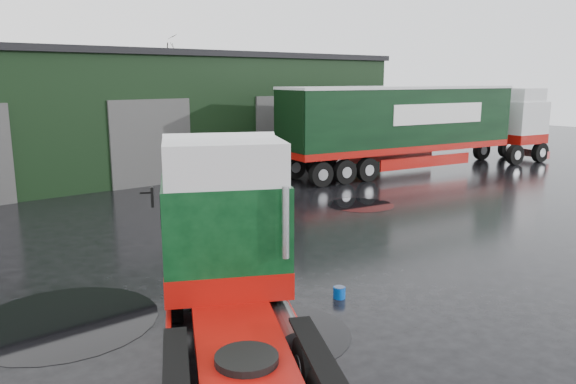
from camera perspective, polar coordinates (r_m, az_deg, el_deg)
The scene contains 9 objects.
ground at distance 14.74m, azimuth 3.68°, elevation -8.18°, with size 100.00×100.00×0.00m, color black.
warehouse at distance 32.30m, azimuth -18.47°, elevation 7.74°, with size 32.40×12.40×6.30m.
hero_tractor at distance 9.53m, azimuth -5.51°, elevation -7.09°, with size 2.64×6.23×3.87m, color #0A3316, non-canonical shape.
lorry_right at distance 30.16m, azimuth 11.28°, elevation 6.23°, with size 3.02×17.43×4.58m, color silver, non-canonical shape.
wash_bucket at distance 13.12m, azimuth 5.23°, elevation -10.15°, with size 0.28×0.28×0.26m, color #0842AD.
tree_back_b at distance 44.63m, azimuth -13.47°, elevation 9.67°, with size 4.40×4.40×7.50m, color black, non-canonical shape.
puddle_0 at distance 11.42m, azimuth -1.27°, elevation -14.24°, with size 2.99×2.99×0.01m, color black.
puddle_1 at distance 22.50m, azimuth 7.40°, elevation -1.30°, with size 2.64×2.64×0.01m, color black.
puddle_2 at distance 12.85m, azimuth -21.83°, elevation -12.07°, with size 3.85×3.85×0.01m, color black.
Camera 1 is at (-9.47, -10.14, 4.97)m, focal length 35.00 mm.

